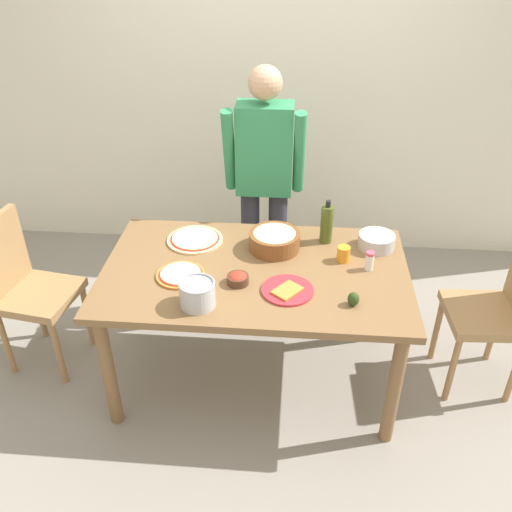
% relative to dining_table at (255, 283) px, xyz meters
% --- Properties ---
extents(ground, '(8.00, 8.00, 0.00)m').
position_rel_dining_table_xyz_m(ground, '(0.00, 0.00, -0.67)').
color(ground, gray).
extents(wall_back, '(5.60, 0.10, 2.60)m').
position_rel_dining_table_xyz_m(wall_back, '(0.00, 1.60, 0.63)').
color(wall_back, silver).
rests_on(wall_back, ground).
extents(dining_table, '(1.60, 0.96, 0.76)m').
position_rel_dining_table_xyz_m(dining_table, '(0.00, 0.00, 0.00)').
color(dining_table, brown).
rests_on(dining_table, ground).
extents(person_cook, '(0.49, 0.25, 1.62)m').
position_rel_dining_table_xyz_m(person_cook, '(-0.01, 0.76, 0.27)').
color(person_cook, '#2D2D38').
rests_on(person_cook, ground).
extents(chair_wooden_left, '(0.46, 0.46, 0.95)m').
position_rel_dining_table_xyz_m(chair_wooden_left, '(-1.32, 0.06, -0.13)').
color(chair_wooden_left, '#A37A4C').
rests_on(chair_wooden_left, ground).
extents(chair_wooden_right, '(0.42, 0.42, 0.95)m').
position_rel_dining_table_xyz_m(chair_wooden_right, '(1.32, 0.08, -0.13)').
color(chair_wooden_right, '#A37A4C').
rests_on(chair_wooden_right, ground).
extents(pizza_raw_on_board, '(0.32, 0.32, 0.02)m').
position_rel_dining_table_xyz_m(pizza_raw_on_board, '(-0.37, 0.26, 0.10)').
color(pizza_raw_on_board, beige).
rests_on(pizza_raw_on_board, dining_table).
extents(pizza_cooked_on_tray, '(0.25, 0.25, 0.02)m').
position_rel_dining_table_xyz_m(pizza_cooked_on_tray, '(-0.38, -0.09, 0.10)').
color(pizza_cooked_on_tray, '#C67A33').
rests_on(pizza_cooked_on_tray, dining_table).
extents(plate_with_slice, '(0.26, 0.26, 0.02)m').
position_rel_dining_table_xyz_m(plate_with_slice, '(0.17, -0.18, 0.10)').
color(plate_with_slice, red).
rests_on(plate_with_slice, dining_table).
extents(popcorn_bowl, '(0.28, 0.28, 0.11)m').
position_rel_dining_table_xyz_m(popcorn_bowl, '(0.09, 0.21, 0.15)').
color(popcorn_bowl, brown).
rests_on(popcorn_bowl, dining_table).
extents(mixing_bowl_steel, '(0.20, 0.20, 0.08)m').
position_rel_dining_table_xyz_m(mixing_bowl_steel, '(0.65, 0.27, 0.13)').
color(mixing_bowl_steel, '#B7B7BC').
rests_on(mixing_bowl_steel, dining_table).
extents(small_sauce_bowl, '(0.11, 0.11, 0.06)m').
position_rel_dining_table_xyz_m(small_sauce_bowl, '(-0.08, -0.13, 0.12)').
color(small_sauce_bowl, '#4C2D1E').
rests_on(small_sauce_bowl, dining_table).
extents(olive_oil_bottle, '(0.07, 0.07, 0.26)m').
position_rel_dining_table_xyz_m(olive_oil_bottle, '(0.37, 0.32, 0.20)').
color(olive_oil_bottle, '#47561E').
rests_on(olive_oil_bottle, dining_table).
extents(steel_pot, '(0.17, 0.17, 0.13)m').
position_rel_dining_table_xyz_m(steel_pot, '(-0.25, -0.32, 0.16)').
color(steel_pot, '#B7B7BC').
rests_on(steel_pot, dining_table).
extents(cup_orange, '(0.07, 0.07, 0.08)m').
position_rel_dining_table_xyz_m(cup_orange, '(0.46, 0.12, 0.13)').
color(cup_orange, orange).
rests_on(cup_orange, dining_table).
extents(salt_shaker, '(0.04, 0.04, 0.11)m').
position_rel_dining_table_xyz_m(salt_shaker, '(0.59, 0.05, 0.14)').
color(salt_shaker, white).
rests_on(salt_shaker, dining_table).
extents(avocado, '(0.06, 0.06, 0.07)m').
position_rel_dining_table_xyz_m(avocado, '(0.49, -0.26, 0.13)').
color(avocado, '#2D4219').
rests_on(avocado, dining_table).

